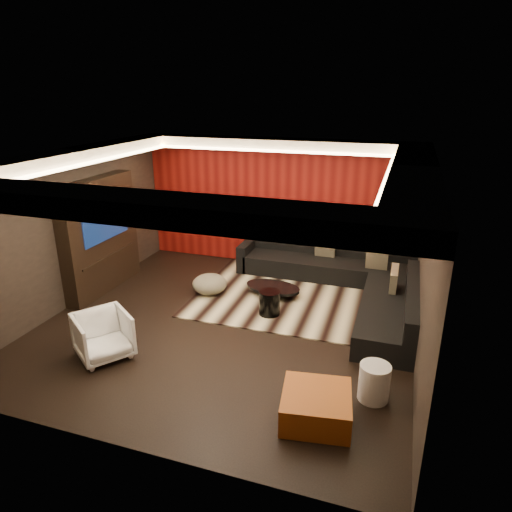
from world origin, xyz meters
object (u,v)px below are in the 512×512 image
(coffee_table, at_px, (273,290))
(orange_ottoman, at_px, (316,406))
(white_side_table, at_px, (374,382))
(drum_stool, at_px, (269,303))
(armchair, at_px, (103,336))
(sectional_sofa, at_px, (347,281))

(coffee_table, height_order, orange_ottoman, orange_ottoman)
(white_side_table, xyz_separation_m, orange_ottoman, (-0.62, -0.61, -0.06))
(white_side_table, bearing_deg, drum_stool, 137.20)
(white_side_table, bearing_deg, armchair, -176.40)
(drum_stool, xyz_separation_m, white_side_table, (1.93, -1.79, 0.01))
(sectional_sofa, bearing_deg, drum_stool, -131.08)
(armchair, distance_m, sectional_sofa, 4.57)
(white_side_table, distance_m, sectional_sofa, 3.21)
(drum_stool, xyz_separation_m, orange_ottoman, (1.31, -2.40, -0.06))
(orange_ottoman, distance_m, armchair, 3.27)
(white_side_table, relative_size, armchair, 0.65)
(coffee_table, height_order, drum_stool, drum_stool)
(coffee_table, height_order, armchair, armchair)
(white_side_table, height_order, orange_ottoman, white_side_table)
(drum_stool, distance_m, armchair, 2.80)
(white_side_table, bearing_deg, orange_ottoman, -135.35)
(coffee_table, xyz_separation_m, white_side_table, (2.10, -2.57, 0.14))
(drum_stool, height_order, sectional_sofa, sectional_sofa)
(drum_stool, distance_m, orange_ottoman, 2.73)
(coffee_table, height_order, white_side_table, white_side_table)
(drum_stool, height_order, orange_ottoman, drum_stool)
(white_side_table, height_order, sectional_sofa, sectional_sofa)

